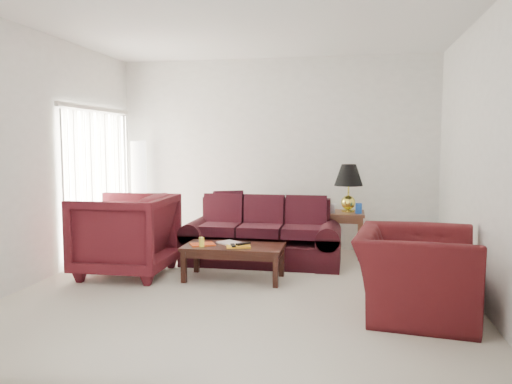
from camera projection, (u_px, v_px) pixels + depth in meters
floor at (242, 292)px, 5.62m from camera, size 5.00×5.00×0.00m
blinds at (98, 184)px, 7.23m from camera, size 0.10×2.00×2.16m
sofa at (262, 232)px, 6.92m from camera, size 2.24×1.13×0.88m
throw_pillow at (229, 206)px, 7.61m from camera, size 0.50×0.40×0.47m
end_table at (343, 234)px, 7.37m from camera, size 0.64×0.64×0.66m
table_lamp at (348, 188)px, 7.33m from camera, size 0.55×0.55×0.70m
clock at (330, 208)px, 7.22m from camera, size 0.14×0.06×0.13m
blue_canister at (359, 208)px, 7.17m from camera, size 0.10×0.10×0.15m
picture_frame at (332, 204)px, 7.57m from camera, size 0.15×0.18×0.05m
floor_lamp at (139, 193)px, 8.09m from camera, size 0.35×0.35×1.73m
armchair_left at (125, 235)px, 6.31m from camera, size 1.16×1.13×1.03m
armchair_right at (415, 273)px, 4.85m from camera, size 1.26×1.40×0.82m
coffee_table at (234, 262)px, 6.11m from camera, size 1.35×0.99×0.42m
magazine_red at (202, 244)px, 6.11m from camera, size 0.36×0.33×0.02m
magazine_white at (230, 243)px, 6.20m from camera, size 0.37×0.36×0.02m
magazine_orange at (238, 246)px, 6.01m from camera, size 0.33×0.28×0.02m
remote_a at (233, 245)px, 5.96m from camera, size 0.10×0.16×0.02m
remote_b at (243, 244)px, 6.05m from camera, size 0.17×0.18×0.02m
yellow_glass at (202, 242)px, 6.01m from camera, size 0.07×0.07×0.11m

